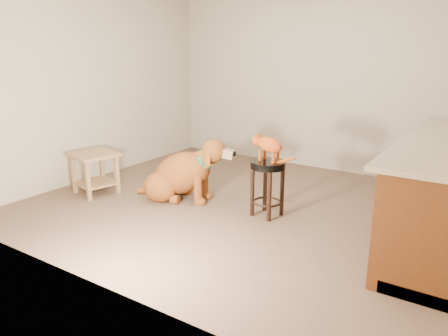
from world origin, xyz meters
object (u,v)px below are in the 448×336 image
Objects in this scene: tabby_kitten at (268,145)px; golden_retriever at (181,175)px; padded_stool at (268,177)px; wood_stool at (443,177)px; side_table at (95,167)px.

golden_retriever is at bearing -166.01° from tabby_kitten.
padded_stool is 0.34m from tabby_kitten.
tabby_kitten is at bearing -143.94° from wood_stool.
tabby_kitten is (-1.51, -1.10, 0.36)m from wood_stool.
golden_retriever reaches higher than padded_stool.
wood_stool is at bearing 9.95° from golden_retriever.
side_table is 0.48× the size of golden_retriever.
golden_retriever is at bearing -154.95° from wood_stool.
padded_stool is at bearing 13.73° from side_table.
side_table is 2.16m from tabby_kitten.
side_table is at bearing -157.55° from tabby_kitten.
wood_stool reaches higher than golden_retriever.
padded_stool is 1.86m from wood_stool.
golden_retriever reaches higher than side_table.
golden_retriever is (-1.07, -0.10, -0.12)m from padded_stool.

